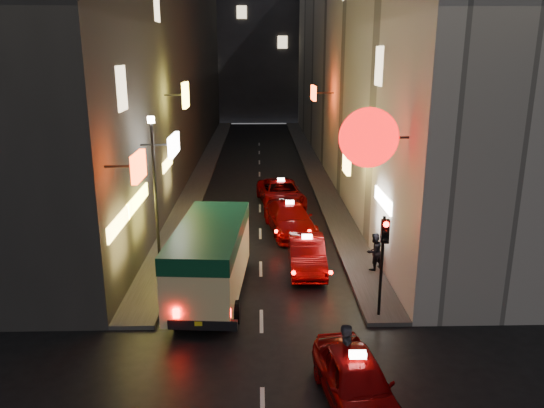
{
  "coord_description": "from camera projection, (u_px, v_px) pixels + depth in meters",
  "views": [
    {
      "loc": [
        -0.05,
        -7.63,
        8.74
      ],
      "look_at": [
        0.47,
        13.0,
        2.83
      ],
      "focal_mm": 35.0,
      "sensor_mm": 36.0,
      "label": 1
    }
  ],
  "objects": [
    {
      "name": "building_left",
      "position": [
        152.0,
        49.0,
        39.74
      ],
      "size": [
        7.48,
        52.0,
        18.0
      ],
      "color": "#33312F",
      "rests_on": "ground"
    },
    {
      "name": "building_right",
      "position": [
        364.0,
        49.0,
        40.13
      ],
      "size": [
        8.36,
        52.0,
        18.0
      ],
      "color": "#B9B3A9",
      "rests_on": "ground"
    },
    {
      "name": "building_far",
      "position": [
        258.0,
        35.0,
        70.15
      ],
      "size": [
        30.0,
        10.0,
        22.0
      ],
      "primitive_type": "cube",
      "color": "#37383D",
      "rests_on": "ground"
    },
    {
      "name": "sidewalk_left",
      "position": [
        206.0,
        165.0,
        42.29
      ],
      "size": [
        1.5,
        52.0,
        0.15
      ],
      "primitive_type": "cube",
      "color": "#4D4A48",
      "rests_on": "ground"
    },
    {
      "name": "sidewalk_right",
      "position": [
        312.0,
        165.0,
        42.5
      ],
      "size": [
        1.5,
        52.0,
        0.15
      ],
      "primitive_type": "cube",
      "color": "#4D4A48",
      "rests_on": "ground"
    },
    {
      "name": "minibus",
      "position": [
        210.0,
        252.0,
        19.25
      ],
      "size": [
        2.72,
        6.6,
        2.77
      ],
      "color": "#EEDF95",
      "rests_on": "ground"
    },
    {
      "name": "taxi_near",
      "position": [
        357.0,
        378.0,
        13.42
      ],
      "size": [
        2.71,
        5.29,
        1.78
      ],
      "color": "#7B0405",
      "rests_on": "ground"
    },
    {
      "name": "taxi_second",
      "position": [
        307.0,
        251.0,
        21.99
      ],
      "size": [
        2.13,
        5.0,
        1.75
      ],
      "color": "#7B0405",
      "rests_on": "ground"
    },
    {
      "name": "taxi_third",
      "position": [
        290.0,
        216.0,
        26.58
      ],
      "size": [
        2.99,
        5.68,
        1.89
      ],
      "color": "#7B0405",
      "rests_on": "ground"
    },
    {
      "name": "taxi_far",
      "position": [
        281.0,
        191.0,
        31.37
      ],
      "size": [
        2.82,
        5.57,
        1.87
      ],
      "color": "#7B0405",
      "rests_on": "ground"
    },
    {
      "name": "pedestrian_crossing",
      "position": [
        347.0,
        350.0,
        14.28
      ],
      "size": [
        0.5,
        0.71,
        2.01
      ],
      "primitive_type": "imported",
      "rotation": [
        0.0,
        0.0,
        1.46
      ],
      "color": "black",
      "rests_on": "ground"
    },
    {
      "name": "pedestrian_sidewalk",
      "position": [
        374.0,
        249.0,
        21.58
      ],
      "size": [
        0.78,
        0.71,
        1.77
      ],
      "primitive_type": "imported",
      "rotation": [
        0.0,
        0.0,
        3.73
      ],
      "color": "black",
      "rests_on": "sidewalk_right"
    },
    {
      "name": "traffic_light",
      "position": [
        384.0,
        246.0,
        17.24
      ],
      "size": [
        0.26,
        0.43,
        3.5
      ],
      "color": "black",
      "rests_on": "sidewalk_right"
    },
    {
      "name": "lamp_post",
      "position": [
        155.0,
        183.0,
        21.11
      ],
      "size": [
        0.28,
        0.28,
        6.22
      ],
      "color": "black",
      "rests_on": "sidewalk_left"
    }
  ]
}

